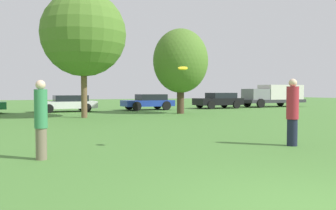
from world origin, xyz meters
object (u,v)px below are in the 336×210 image
object	(u,v)px
tree_2	(181,61)
parked_car_blue	(149,101)
person_catcher	(292,112)
parked_car_black	(219,100)
frisbee	(183,68)
person_thrower	(41,119)
delivery_truck_grey	(274,95)
parked_car_white	(67,103)
tree_1	(84,34)

from	to	relation	value
tree_2	parked_car_blue	world-z (taller)	tree_2
person_catcher	parked_car_black	distance (m)	21.05
frisbee	tree_2	distance (m)	14.67
person_thrower	frisbee	world-z (taller)	frisbee
person_thrower	parked_car_black	size ratio (longest dim) A/B	0.42
person_catcher	frisbee	distance (m)	3.31
person_thrower	delivery_truck_grey	distance (m)	28.89
delivery_truck_grey	frisbee	bearing A→B (deg)	43.19
delivery_truck_grey	parked_car_white	bearing A→B (deg)	-0.66
person_catcher	delivery_truck_grey	xyz separation A→B (m)	(15.68, 19.24, 0.22)
parked_car_white	parked_car_black	size ratio (longest dim) A/B	1.02
parked_car_black	delivery_truck_grey	world-z (taller)	delivery_truck_grey
person_thrower	tree_2	world-z (taller)	tree_2
person_catcher	parked_car_black	xyz separation A→B (m)	(9.36, 18.86, -0.22)
frisbee	parked_car_blue	size ratio (longest dim) A/B	0.06
tree_2	parked_car_blue	size ratio (longest dim) A/B	1.39
person_catcher	tree_2	distance (m)	14.42
parked_car_blue	tree_2	bearing A→B (deg)	92.76
tree_2	tree_1	bearing A→B (deg)	-170.36
tree_1	delivery_truck_grey	size ratio (longest dim) A/B	1.08
person_thrower	frisbee	bearing A→B (deg)	5.22
person_catcher	parked_car_white	xyz separation A→B (m)	(-3.38, 18.92, -0.31)
frisbee	parked_car_black	world-z (taller)	frisbee
parked_car_blue	tree_1	bearing A→B (deg)	43.04
parked_car_black	parked_car_blue	bearing A→B (deg)	-1.18
tree_1	parked_car_blue	world-z (taller)	tree_1
person_catcher	parked_car_black	world-z (taller)	person_catcher
person_thrower	parked_car_white	xyz separation A→B (m)	(3.10, 18.23, -0.27)
person_thrower	delivery_truck_grey	xyz separation A→B (m)	(22.15, 18.55, 0.25)
parked_car_white	delivery_truck_grey	world-z (taller)	delivery_truck_grey
parked_car_white	delivery_truck_grey	size ratio (longest dim) A/B	0.65
person_thrower	person_catcher	distance (m)	6.51
person_catcher	delivery_truck_grey	world-z (taller)	delivery_truck_grey
tree_2	parked_car_white	world-z (taller)	tree_2
parked_car_blue	parked_car_black	world-z (taller)	parked_car_black
frisbee	parked_car_white	world-z (taller)	frisbee
parked_car_blue	delivery_truck_grey	size ratio (longest dim) A/B	0.62
person_thrower	parked_car_blue	size ratio (longest dim) A/B	0.43
parked_car_blue	parked_car_black	xyz separation A→B (m)	(6.50, 0.05, 0.05)
frisbee	tree_2	xyz separation A→B (m)	(6.28, 13.18, 1.39)
person_catcher	parked_car_blue	bearing A→B (deg)	-92.56
tree_2	parked_car_black	world-z (taller)	tree_2
person_thrower	delivery_truck_grey	size ratio (longest dim) A/B	0.27
person_catcher	tree_1	world-z (taller)	tree_1
tree_2	parked_car_white	distance (m)	8.83
frisbee	tree_1	world-z (taller)	tree_1
parked_car_black	delivery_truck_grey	size ratio (longest dim) A/B	0.64
tree_1	parked_car_white	xyz separation A→B (m)	(-0.06, 6.21, -4.06)
parked_car_white	parked_car_blue	distance (m)	6.24
tree_2	person_catcher	bearing A→B (deg)	-103.21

